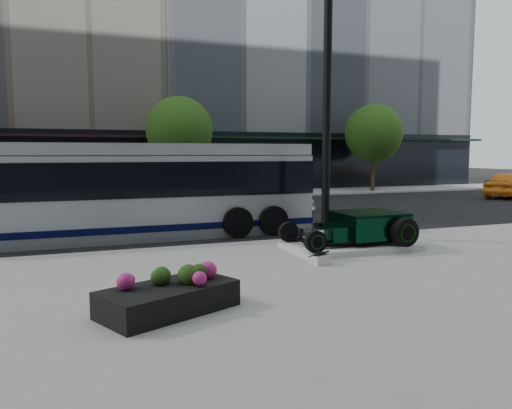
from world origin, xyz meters
name	(u,v)px	position (x,y,z in m)	size (l,w,h in m)	color
ground	(235,234)	(0.00, 0.00, 0.00)	(120.00, 120.00, 0.00)	black
sidewalk_near	(490,352)	(0.00, -10.50, 0.06)	(70.00, 17.00, 0.12)	gray
sidewalk_far	(160,197)	(0.00, 14.00, 0.06)	(70.00, 4.00, 0.12)	gray
street_trees	(182,133)	(1.15, 13.07, 3.77)	(29.80, 3.80, 5.70)	black
display_plinth	(351,246)	(1.85, -4.06, 0.20)	(3.40, 1.80, 0.15)	silver
hot_rod	(362,227)	(2.19, -4.06, 0.70)	(3.22, 2.00, 0.81)	black
info_plaque	(319,259)	(0.22, -5.36, 0.24)	(0.48, 0.42, 0.31)	silver
lamppost	(327,110)	(2.07, -2.27, 3.89)	(0.45, 0.45, 8.16)	black
flower_planter	(168,296)	(-3.64, -7.54, 0.37)	(2.39, 1.85, 0.69)	black
transit_bus	(121,190)	(-3.54, 0.61, 1.49)	(12.12, 2.88, 2.92)	#ADB2B6
white_sedan	(258,196)	(2.83, 5.25, 0.75)	(2.10, 5.16, 1.50)	white
yellow_taxi	(511,184)	(19.31, 6.73, 0.78)	(1.84, 4.58, 1.56)	orange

